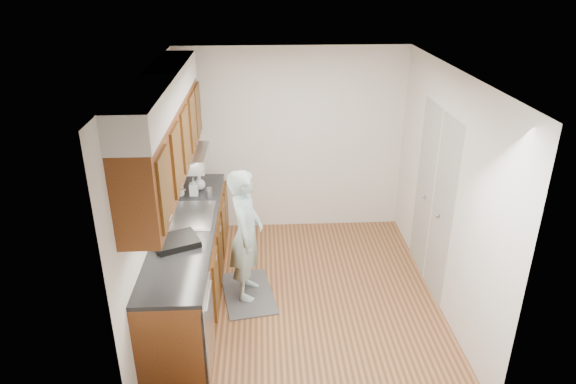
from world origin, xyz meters
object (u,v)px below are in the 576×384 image
object	(u,v)px
soap_bottle_c	(199,182)
person	(246,226)
soap_bottle_a	(180,186)
soap_bottle_b	(194,187)
steel_can	(209,192)
dish_rack	(176,242)

from	to	relation	value
soap_bottle_c	person	bearing A→B (deg)	-55.98
soap_bottle_a	soap_bottle_b	bearing A→B (deg)	2.35
soap_bottle_b	soap_bottle_c	bearing A→B (deg)	74.61
person	steel_can	xyz separation A→B (m)	(-0.43, 0.61, 0.14)
dish_rack	soap_bottle_a	bearing A→B (deg)	71.27
soap_bottle_a	steel_can	bearing A→B (deg)	-8.97
steel_can	dish_rack	size ratio (longest dim) A/B	0.28
person	steel_can	size ratio (longest dim) A/B	14.79
person	soap_bottle_c	xyz separation A→B (m)	(-0.57, 0.84, 0.17)
soap_bottle_a	soap_bottle_b	size ratio (longest dim) A/B	1.15
person	soap_bottle_b	bearing A→B (deg)	48.22
person	dish_rack	size ratio (longest dim) A/B	4.17
steel_can	soap_bottle_a	bearing A→B (deg)	171.03
soap_bottle_c	dish_rack	world-z (taller)	soap_bottle_c
soap_bottle_b	soap_bottle_a	bearing A→B (deg)	-177.65
person	soap_bottle_c	bearing A→B (deg)	39.91
person	dish_rack	distance (m)	0.82
steel_can	person	bearing A→B (deg)	-54.91
soap_bottle_c	dish_rack	distance (m)	1.33
soap_bottle_c	soap_bottle_a	bearing A→B (deg)	-139.83
soap_bottle_a	soap_bottle_b	world-z (taller)	soap_bottle_a
soap_bottle_b	steel_can	size ratio (longest dim) A/B	1.88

